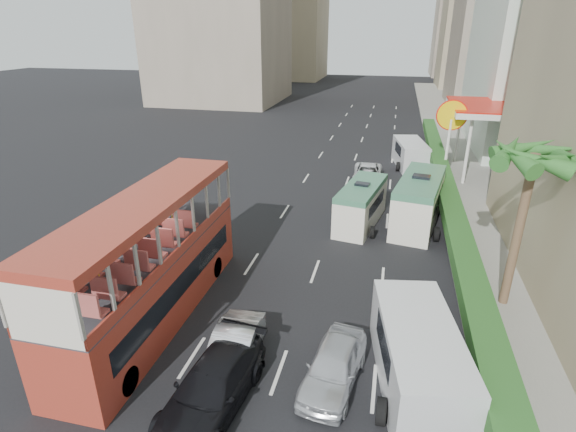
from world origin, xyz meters
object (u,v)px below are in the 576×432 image
(minibus_near, at_px, (361,205))
(panel_van_near, at_px, (418,357))
(double_decker_bus, at_px, (151,261))
(palm_tree, at_px, (518,233))
(car_black, at_px, (214,404))
(shell_station, at_px, (490,141))
(car_silver_lane_a, at_px, (234,367))
(panel_van_far, at_px, (410,154))
(van_asset, at_px, (367,181))
(minibus_far, at_px, (419,201))
(car_silver_lane_b, at_px, (333,382))

(minibus_near, distance_m, panel_van_near, 13.06)
(double_decker_bus, bearing_deg, palm_tree, 16.16)
(car_black, height_order, shell_station, shell_station)
(car_silver_lane_a, xyz_separation_m, car_black, (-0.03, -1.73, 0.00))
(car_black, xyz_separation_m, panel_van_far, (6.25, 28.10, 1.04))
(double_decker_bus, height_order, panel_van_near, double_decker_bus)
(minibus_near, xyz_separation_m, panel_van_far, (3.01, 13.04, -0.17))
(van_asset, height_order, panel_van_far, panel_van_far)
(van_asset, bearing_deg, minibus_far, -67.12)
(car_silver_lane_b, bearing_deg, shell_station, 79.22)
(car_silver_lane_b, relative_size, car_black, 0.80)
(panel_van_near, relative_size, shell_station, 0.71)
(car_silver_lane_a, bearing_deg, shell_station, 61.28)
(minibus_near, bearing_deg, panel_van_far, 87.32)
(car_silver_lane_b, relative_size, panel_van_near, 0.70)
(minibus_near, distance_m, minibus_far, 3.36)
(car_silver_lane_b, xyz_separation_m, minibus_far, (3.02, 14.00, 1.43))
(car_silver_lane_b, height_order, van_asset, car_silver_lane_b)
(car_black, distance_m, panel_van_near, 6.61)
(double_decker_bus, relative_size, shell_station, 1.38)
(panel_van_far, bearing_deg, double_decker_bus, -123.74)
(shell_station, bearing_deg, car_silver_lane_b, -108.83)
(car_silver_lane_b, height_order, panel_van_near, panel_van_near)
(car_black, relative_size, panel_van_far, 0.95)
(car_silver_lane_b, relative_size, minibus_near, 0.73)
(minibus_far, xyz_separation_m, palm_tree, (3.32, -7.95, 1.95))
(van_asset, xyz_separation_m, shell_station, (8.92, 3.72, 2.75))
(palm_tree, xyz_separation_m, shell_station, (2.20, 19.00, -0.63))
(car_silver_lane_a, distance_m, shell_station, 27.97)
(panel_van_near, bearing_deg, car_black, -169.21)
(double_decker_bus, distance_m, palm_tree, 14.39)
(double_decker_bus, height_order, car_silver_lane_a, double_decker_bus)
(van_asset, bearing_deg, double_decker_bus, -112.19)
(minibus_near, xyz_separation_m, minibus_far, (3.27, 0.74, 0.22))
(van_asset, xyz_separation_m, minibus_near, (0.13, -8.07, 1.21))
(car_silver_lane_b, bearing_deg, car_black, -144.58)
(car_silver_lane_a, relative_size, minibus_near, 0.74)
(car_silver_lane_b, height_order, palm_tree, palm_tree)
(minibus_far, bearing_deg, panel_van_near, -81.71)
(panel_van_near, bearing_deg, palm_tree, 45.96)
(panel_van_near, height_order, shell_station, shell_station)
(van_asset, relative_size, panel_van_far, 0.87)
(car_black, relative_size, minibus_far, 0.76)
(shell_station, bearing_deg, panel_van_far, 167.77)
(palm_tree, distance_m, shell_station, 19.14)
(car_black, bearing_deg, palm_tree, 44.94)
(minibus_far, bearing_deg, car_black, -102.33)
(car_silver_lane_b, distance_m, minibus_near, 13.31)
(car_silver_lane_b, xyz_separation_m, panel_van_near, (2.61, 0.52, 1.13))
(car_silver_lane_b, bearing_deg, double_decker_bus, 172.70)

